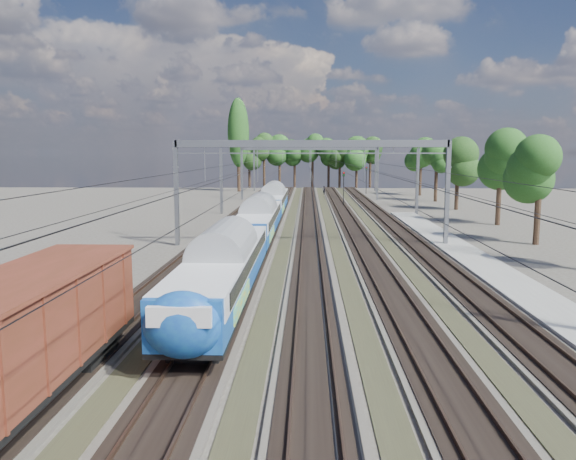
{
  "coord_description": "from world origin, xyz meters",
  "views": [
    {
      "loc": [
        -0.24,
        -17.61,
        7.93
      ],
      "look_at": [
        -1.56,
        19.61,
        2.8
      ],
      "focal_mm": 35.0,
      "sensor_mm": 36.0,
      "label": 1
    }
  ],
  "objects_px": {
    "emu_train": "(259,216)",
    "signal_far": "(366,177)",
    "signal_near": "(344,185)",
    "worker": "(324,190)"
  },
  "relations": [
    {
      "from": "signal_near",
      "to": "emu_train",
      "type": "bearing_deg",
      "value": -93.97
    },
    {
      "from": "signal_far",
      "to": "worker",
      "type": "bearing_deg",
      "value": -150.93
    },
    {
      "from": "worker",
      "to": "signal_far",
      "type": "relative_size",
      "value": 0.32
    },
    {
      "from": "worker",
      "to": "signal_near",
      "type": "distance_m",
      "value": 24.48
    },
    {
      "from": "emu_train",
      "to": "signal_near",
      "type": "xyz_separation_m",
      "value": [
        9.53,
        34.82,
        0.76
      ]
    },
    {
      "from": "emu_train",
      "to": "signal_far",
      "type": "relative_size",
      "value": 11.73
    },
    {
      "from": "signal_near",
      "to": "signal_far",
      "type": "distance_m",
      "value": 27.8
    },
    {
      "from": "emu_train",
      "to": "signal_near",
      "type": "relative_size",
      "value": 11.91
    },
    {
      "from": "signal_far",
      "to": "signal_near",
      "type": "bearing_deg",
      "value": -92.69
    },
    {
      "from": "signal_near",
      "to": "signal_far",
      "type": "bearing_deg",
      "value": 88.61
    }
  ]
}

